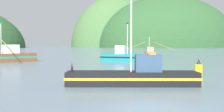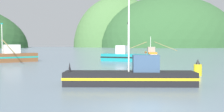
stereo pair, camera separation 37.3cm
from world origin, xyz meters
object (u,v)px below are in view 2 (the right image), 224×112
(fishing_boat_black, at_px, (131,76))
(channel_buoy, at_px, (198,69))
(fishing_boat_orange, at_px, (151,53))
(fishing_boat_brown, at_px, (3,57))
(fishing_boat_teal, at_px, (125,56))

(fishing_boat_black, height_order, channel_buoy, fishing_boat_black)
(fishing_boat_orange, bearing_deg, fishing_boat_black, 169.61)
(fishing_boat_orange, relative_size, fishing_boat_black, 1.28)
(fishing_boat_brown, bearing_deg, channel_buoy, 109.51)
(fishing_boat_orange, xyz_separation_m, channel_buoy, (-10.43, -35.04, -0.10))
(channel_buoy, bearing_deg, fishing_boat_brown, 132.10)
(fishing_boat_black, relative_size, channel_buoy, 6.17)
(fishing_boat_orange, xyz_separation_m, fishing_boat_black, (-18.44, -38.82, -0.09))
(fishing_boat_brown, distance_m, fishing_boat_black, 29.74)
(fishing_boat_teal, xyz_separation_m, fishing_boat_orange, (11.13, 14.35, -0.11))
(fishing_boat_brown, relative_size, fishing_boat_black, 1.39)
(fishing_boat_brown, relative_size, fishing_boat_orange, 1.08)
(fishing_boat_black, xyz_separation_m, channel_buoy, (8.00, 3.77, -0.01))
(fishing_boat_teal, bearing_deg, fishing_boat_brown, -151.15)
(fishing_boat_teal, distance_m, fishing_boat_orange, 18.16)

